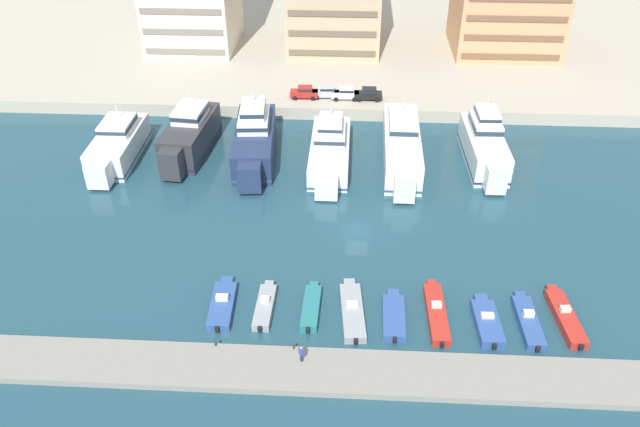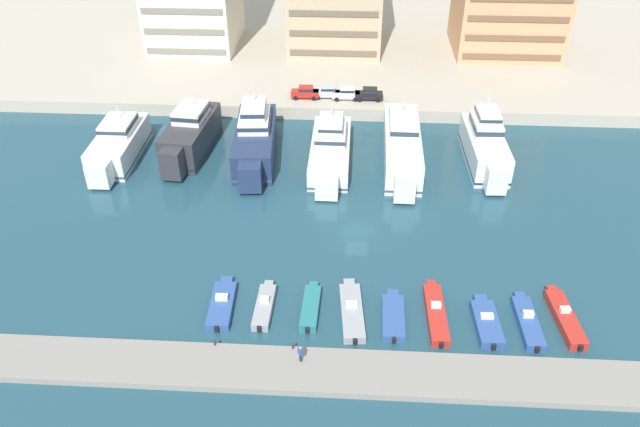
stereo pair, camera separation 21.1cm
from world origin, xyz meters
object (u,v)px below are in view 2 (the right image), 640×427
at_px(motorboat_grey_left, 264,306).
at_px(motorboat_blue_far_left, 222,304).
at_px(yacht_charcoal_left, 190,135).
at_px(yacht_white_center_left, 330,149).
at_px(yacht_white_center, 402,145).
at_px(motorboat_grey_center_left, 352,311).
at_px(motorboat_teal_mid_left, 311,307).
at_px(motorboat_blue_center, 393,316).
at_px(car_white_mid_left, 346,93).
at_px(yacht_white_center_right, 485,145).
at_px(motorboat_blue_right, 528,322).
at_px(car_black_center_left, 369,94).
at_px(motorboat_blue_mid_right, 486,322).
at_px(yacht_navy_mid_left, 255,139).
at_px(motorboat_red_far_right, 565,318).
at_px(motorboat_red_center_right, 436,313).
at_px(pedestrian_near_edge, 301,353).
at_px(car_red_far_left, 305,92).
at_px(yacht_white_far_left, 118,145).
at_px(car_silver_left, 327,91).

bearing_deg(motorboat_grey_left, motorboat_blue_far_left, 179.00).
relative_size(yacht_charcoal_left, yacht_white_center_left, 0.87).
distance_m(yacht_white_center, motorboat_grey_left, 32.09).
relative_size(yacht_white_center, motorboat_grey_center_left, 2.47).
relative_size(motorboat_teal_mid_left, motorboat_grey_center_left, 0.78).
distance_m(motorboat_blue_center, car_white_mid_left, 44.36).
height_order(yacht_white_center, motorboat_grey_center_left, yacht_white_center).
height_order(yacht_white_center_right, motorboat_blue_right, yacht_white_center_right).
distance_m(motorboat_blue_center, car_black_center_left, 44.05).
height_order(yacht_white_center_right, motorboat_grey_left, yacht_white_center_right).
bearing_deg(motorboat_blue_mid_right, yacht_navy_mid_left, 130.51).
height_order(motorboat_blue_far_left, motorboat_red_far_right, motorboat_red_far_right).
height_order(yacht_white_center_right, motorboat_red_far_right, yacht_white_center_right).
xyz_separation_m(motorboat_blue_far_left, motorboat_grey_left, (4.05, -0.07, 0.02)).
xyz_separation_m(motorboat_blue_far_left, motorboat_red_center_right, (20.04, -0.13, 0.04)).
bearing_deg(motorboat_red_far_right, motorboat_grey_left, -179.96).
distance_m(motorboat_blue_far_left, motorboat_teal_mid_left, 8.40).
xyz_separation_m(yacht_white_center_left, motorboat_grey_left, (-4.97, -27.87, -1.54)).
relative_size(car_white_mid_left, pedestrian_near_edge, 2.43).
relative_size(motorboat_grey_center_left, motorboat_blue_center, 1.25).
distance_m(car_red_far_left, pedestrian_near_edge, 50.23).
distance_m(motorboat_grey_center_left, motorboat_blue_right, 16.04).
bearing_deg(motorboat_red_center_right, car_white_mid_left, 102.14).
bearing_deg(yacht_navy_mid_left, yacht_white_center_left, -4.77).
xyz_separation_m(yacht_white_far_left, yacht_white_center_right, (47.45, 1.67, 0.51)).
bearing_deg(yacht_white_center_right, motorboat_red_center_right, -106.90).
relative_size(yacht_white_center, car_black_center_left, 5.05).
distance_m(yacht_white_center_right, pedestrian_near_edge, 41.27).
bearing_deg(yacht_navy_mid_left, car_black_center_left, 44.36).
height_order(motorboat_grey_left, motorboat_blue_center, motorboat_grey_left).
xyz_separation_m(yacht_white_center_left, motorboat_blue_right, (19.28, -28.56, -1.53)).
xyz_separation_m(car_white_mid_left, pedestrian_near_edge, (-2.67, -50.05, -1.17)).
bearing_deg(motorboat_red_center_right, motorboat_blue_mid_right, -12.32).
relative_size(motorboat_blue_center, car_red_far_left, 1.63).
xyz_separation_m(yacht_white_center, car_white_mid_left, (-7.55, 14.64, 0.49)).
bearing_deg(yacht_white_far_left, yacht_navy_mid_left, 4.62).
bearing_deg(motorboat_grey_left, motorboat_red_far_right, 0.04).
relative_size(yacht_white_center_right, motorboat_blue_right, 2.21).
height_order(motorboat_teal_mid_left, car_black_center_left, car_black_center_left).
bearing_deg(motorboat_blue_mid_right, pedestrian_near_edge, -161.03).
height_order(motorboat_grey_left, motorboat_grey_center_left, motorboat_grey_left).
distance_m(yacht_navy_mid_left, car_silver_left, 17.44).
bearing_deg(yacht_white_center_left, car_white_mid_left, 83.78).
bearing_deg(motorboat_blue_right, motorboat_blue_mid_right, -174.79).
bearing_deg(car_silver_left, motorboat_red_far_right, -61.31).
height_order(motorboat_grey_left, car_silver_left, car_silver_left).
height_order(motorboat_blue_far_left, motorboat_blue_mid_right, motorboat_blue_far_left).
xyz_separation_m(motorboat_blue_center, motorboat_blue_right, (12.19, -0.08, 0.07)).
xyz_separation_m(motorboat_red_center_right, pedestrian_near_edge, (-12.00, -6.65, 1.20)).
bearing_deg(car_red_far_left, yacht_white_far_left, -145.17).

